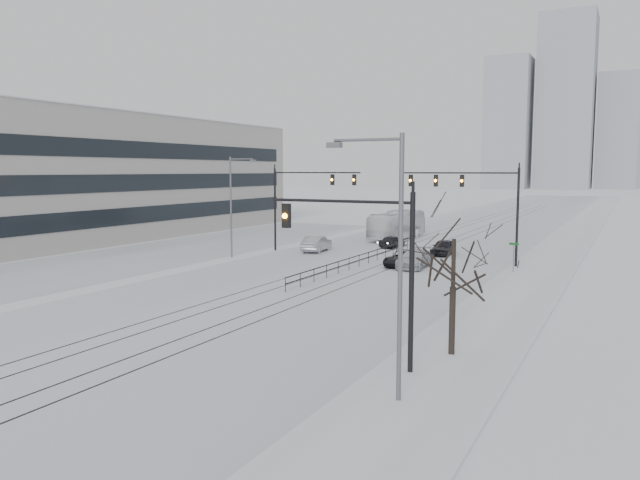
% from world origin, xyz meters
% --- Properties ---
extents(ground, '(500.00, 500.00, 0.00)m').
position_xyz_m(ground, '(0.00, 0.00, 0.00)').
color(ground, white).
rests_on(ground, ground).
extents(road, '(22.00, 260.00, 0.02)m').
position_xyz_m(road, '(0.00, 60.00, 0.01)').
color(road, silver).
rests_on(road, ground).
extents(sidewalk_east, '(5.00, 260.00, 0.16)m').
position_xyz_m(sidewalk_east, '(13.50, 60.00, 0.08)').
color(sidewalk_east, white).
rests_on(sidewalk_east, ground).
extents(curb, '(0.10, 260.00, 0.12)m').
position_xyz_m(curb, '(11.05, 60.00, 0.06)').
color(curb, gray).
rests_on(curb, ground).
extents(parking_strip, '(14.00, 60.00, 0.03)m').
position_xyz_m(parking_strip, '(-20.00, 35.00, 0.01)').
color(parking_strip, silver).
rests_on(parking_strip, ground).
extents(tram_rails, '(5.30, 180.00, 0.01)m').
position_xyz_m(tram_rails, '(-0.00, 40.00, 0.02)').
color(tram_rails, black).
rests_on(tram_rails, ground).
extents(office_building, '(20.20, 62.20, 14.11)m').
position_xyz_m(office_building, '(-37.97, 35.00, 7.06)').
color(office_building, '#B4B1AA').
rests_on(office_building, ground).
extents(skyline, '(96.00, 48.00, 72.00)m').
position_xyz_m(skyline, '(5.02, 273.63, 30.65)').
color(skyline, '#90959E').
rests_on(skyline, ground).
extents(traffic_mast_near, '(6.10, 0.37, 7.00)m').
position_xyz_m(traffic_mast_near, '(10.79, 6.00, 4.56)').
color(traffic_mast_near, black).
rests_on(traffic_mast_near, ground).
extents(traffic_mast_ne, '(9.60, 0.37, 8.00)m').
position_xyz_m(traffic_mast_ne, '(8.15, 34.99, 5.76)').
color(traffic_mast_ne, black).
rests_on(traffic_mast_ne, ground).
extents(traffic_mast_nw, '(9.10, 0.37, 8.00)m').
position_xyz_m(traffic_mast_nw, '(-8.52, 36.00, 5.57)').
color(traffic_mast_nw, black).
rests_on(traffic_mast_nw, ground).
extents(street_light_east, '(2.73, 0.25, 9.00)m').
position_xyz_m(street_light_east, '(12.70, 3.00, 5.21)').
color(street_light_east, '#595B60').
rests_on(street_light_east, ground).
extents(street_light_west, '(2.73, 0.25, 9.00)m').
position_xyz_m(street_light_west, '(-12.20, 30.00, 5.21)').
color(street_light_west, '#595B60').
rests_on(street_light_west, ground).
extents(bare_tree, '(4.40, 4.40, 6.10)m').
position_xyz_m(bare_tree, '(13.20, 9.00, 4.49)').
color(bare_tree, black).
rests_on(bare_tree, ground).
extents(median_fence, '(0.06, 24.00, 1.00)m').
position_xyz_m(median_fence, '(0.00, 30.00, 0.53)').
color(median_fence, black).
rests_on(median_fence, ground).
extents(street_sign, '(0.70, 0.06, 2.40)m').
position_xyz_m(street_sign, '(11.80, 32.00, 1.61)').
color(street_sign, '#595B60').
rests_on(street_sign, ground).
extents(sedan_sb_inner, '(1.84, 3.75, 1.23)m').
position_xyz_m(sedan_sb_inner, '(-2.00, 43.14, 0.62)').
color(sedan_sb_inner, black).
rests_on(sedan_sb_inner, ground).
extents(sedan_sb_outer, '(2.21, 4.82, 1.53)m').
position_xyz_m(sedan_sb_outer, '(-7.43, 36.93, 0.77)').
color(sedan_sb_outer, '#A2A5AA').
rests_on(sedan_sb_outer, ground).
extents(sedan_nb_front, '(2.59, 4.66, 1.23)m').
position_xyz_m(sedan_nb_front, '(3.15, 31.82, 0.62)').
color(sedan_nb_front, black).
rests_on(sedan_nb_front, ground).
extents(sedan_nb_right, '(2.33, 5.14, 1.46)m').
position_xyz_m(sedan_nb_right, '(4.16, 31.55, 0.73)').
color(sedan_nb_right, silver).
rests_on(sedan_nb_right, ground).
extents(sedan_nb_far, '(1.75, 4.22, 1.43)m').
position_xyz_m(sedan_nb_far, '(4.16, 39.98, 0.71)').
color(sedan_nb_far, black).
rests_on(sedan_nb_far, ground).
extents(box_truck, '(3.12, 11.50, 3.18)m').
position_xyz_m(box_truck, '(-4.30, 51.06, 1.59)').
color(box_truck, white).
rests_on(box_truck, ground).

